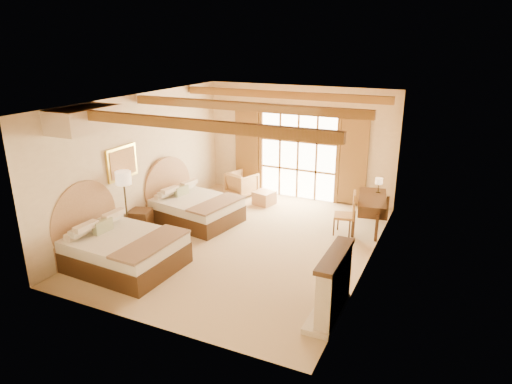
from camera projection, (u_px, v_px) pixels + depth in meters
The scene contains 19 objects.
floor at pixel (245, 242), 10.41m from camera, with size 7.00×7.00×0.00m, color tan.
wall_back at pixel (299, 143), 12.91m from camera, with size 5.50×5.50×0.00m, color beige.
wall_left at pixel (142, 161), 11.00m from camera, with size 7.00×7.00×0.00m, color beige.
wall_right at pixel (372, 192), 8.80m from camera, with size 7.00×7.00×0.00m, color beige.
ceiling at pixel (244, 101), 9.39m from camera, with size 7.00×7.00×0.00m, color #B7733A.
ceiling_beams at pixel (244, 106), 9.42m from camera, with size 5.39×4.60×0.18m, color #905F35, non-canonical shape.
french_doors at pixel (298, 155), 12.97m from camera, with size 3.95×0.08×2.60m.
fireplace at pixel (332, 289), 7.50m from camera, with size 0.46×1.40×1.16m.
painting at pixel (122, 163), 10.28m from camera, with size 0.06×0.95×0.75m.
canopy_valance at pixel (85, 119), 8.70m from camera, with size 0.70×1.40×0.45m, color beige.
bed_near at pixel (117, 245), 9.24m from camera, with size 2.27×1.76×1.45m.
bed_far at pixel (191, 205), 11.52m from camera, with size 2.28×1.86×1.34m.
nightstand at pixel (141, 221), 10.84m from camera, with size 0.47×0.47×0.57m, color #3F2411.
floor_lamp at pixel (124, 182), 10.11m from camera, with size 0.35×0.35×1.63m.
armchair at pixel (242, 184), 13.40m from camera, with size 0.74×0.77×0.70m, color #AA7F4C.
ottoman at pixel (264, 198), 12.73m from camera, with size 0.51×0.51×0.37m, color tan.
desk at pixel (371, 212), 11.03m from camera, with size 0.91×1.59×0.81m.
desk_chair at pixel (345, 221), 10.72m from camera, with size 0.56×0.56×1.05m.
desk_lamp at pixel (379, 182), 11.17m from camera, with size 0.18×0.18×0.36m.
Camera 1 is at (4.23, -8.50, 4.43)m, focal length 32.00 mm.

